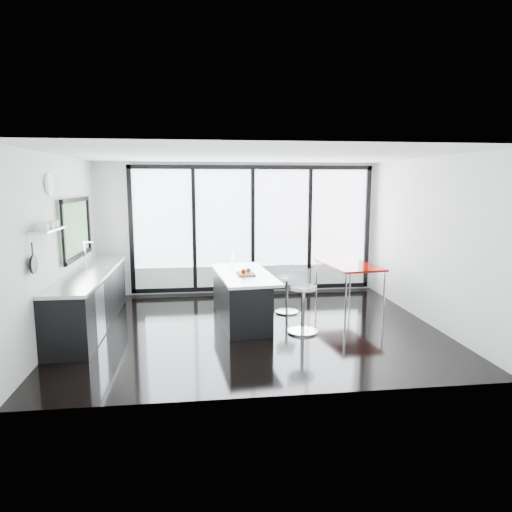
{
  "coord_description": "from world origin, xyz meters",
  "views": [
    {
      "loc": [
        -0.85,
        -7.24,
        2.37
      ],
      "look_at": [
        0.1,
        0.3,
        1.15
      ],
      "focal_mm": 32.0,
      "sensor_mm": 36.0,
      "label": 1
    }
  ],
  "objects": [
    {
      "name": "wall_right",
      "position": [
        3.0,
        0.0,
        1.4
      ],
      "size": [
        0.0,
        5.0,
        2.8
      ],
      "primitive_type": "cube",
      "color": "silver",
      "rests_on": "ground"
    },
    {
      "name": "bar_stool_near",
      "position": [
        0.77,
        -0.37,
        0.38
      ],
      "size": [
        0.56,
        0.56,
        0.77
      ],
      "primitive_type": "cylinder",
      "rotation": [
        0.0,
        0.0,
        0.18
      ],
      "color": "silver",
      "rests_on": "floor"
    },
    {
      "name": "wall_back",
      "position": [
        0.27,
        2.47,
        1.27
      ],
      "size": [
        6.0,
        0.09,
        2.8
      ],
      "color": "silver",
      "rests_on": "ground"
    },
    {
      "name": "counter_cabinets",
      "position": [
        -2.67,
        0.4,
        0.46
      ],
      "size": [
        0.69,
        3.24,
        1.36
      ],
      "color": "black",
      "rests_on": "floor"
    },
    {
      "name": "island",
      "position": [
        -0.16,
        0.4,
        0.43
      ],
      "size": [
        1.05,
        2.14,
        1.1
      ],
      "color": "black",
      "rests_on": "floor"
    },
    {
      "name": "wall_left",
      "position": [
        -2.97,
        0.27,
        1.56
      ],
      "size": [
        0.26,
        5.0,
        2.8
      ],
      "color": "silver",
      "rests_on": "ground"
    },
    {
      "name": "wall_front",
      "position": [
        0.0,
        -2.5,
        1.4
      ],
      "size": [
        6.0,
        0.0,
        2.8
      ],
      "primitive_type": "cube",
      "color": "silver",
      "rests_on": "ground"
    },
    {
      "name": "floor",
      "position": [
        0.0,
        0.0,
        0.0
      ],
      "size": [
        6.0,
        5.0,
        0.0
      ],
      "primitive_type": "cube",
      "color": "black",
      "rests_on": "ground"
    },
    {
      "name": "red_table",
      "position": [
        2.04,
        1.21,
        0.41
      ],
      "size": [
        1.04,
        1.61,
        0.81
      ],
      "primitive_type": "cube",
      "rotation": [
        0.0,
        0.0,
        0.12
      ],
      "color": "#810601",
      "rests_on": "floor"
    },
    {
      "name": "bar_stool_far",
      "position": [
        0.74,
        0.79,
        0.34
      ],
      "size": [
        0.43,
        0.43,
        0.68
      ],
      "primitive_type": "cylinder",
      "rotation": [
        0.0,
        0.0,
        -0.01
      ],
      "color": "silver",
      "rests_on": "floor"
    },
    {
      "name": "ceiling",
      "position": [
        0.0,
        0.0,
        2.8
      ],
      "size": [
        6.0,
        5.0,
        0.0
      ],
      "primitive_type": "cube",
      "color": "white",
      "rests_on": "wall_back"
    }
  ]
}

